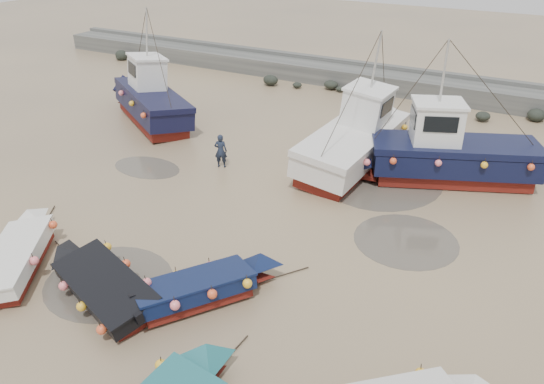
{
  "coord_description": "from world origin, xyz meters",
  "views": [
    {
      "loc": [
        8.48,
        -12.47,
        10.73
      ],
      "look_at": [
        -0.06,
        3.01,
        1.4
      ],
      "focal_mm": 35.0,
      "sensor_mm": 36.0,
      "label": 1
    }
  ],
  "objects_px": {
    "cabin_boat_2": "(440,153)",
    "dinghy_4": "(103,280)",
    "dinghy_0": "(20,252)",
    "person": "(222,167)",
    "cabin_boat_1": "(356,136)",
    "dinghy_1": "(206,285)",
    "cabin_boat_0": "(147,98)"
  },
  "relations": [
    {
      "from": "dinghy_1",
      "to": "cabin_boat_2",
      "type": "xyz_separation_m",
      "value": [
        4.24,
        11.96,
        0.78
      ]
    },
    {
      "from": "dinghy_1",
      "to": "cabin_boat_0",
      "type": "height_order",
      "value": "cabin_boat_0"
    },
    {
      "from": "cabin_boat_0",
      "to": "cabin_boat_1",
      "type": "relative_size",
      "value": 0.84
    },
    {
      "from": "dinghy_0",
      "to": "dinghy_4",
      "type": "height_order",
      "value": "same"
    },
    {
      "from": "dinghy_0",
      "to": "cabin_boat_0",
      "type": "distance_m",
      "value": 14.49
    },
    {
      "from": "dinghy_1",
      "to": "dinghy_4",
      "type": "height_order",
      "value": "same"
    },
    {
      "from": "dinghy_4",
      "to": "person",
      "type": "relative_size",
      "value": 3.88
    },
    {
      "from": "dinghy_1",
      "to": "dinghy_4",
      "type": "bearing_deg",
      "value": -121.2
    },
    {
      "from": "cabin_boat_1",
      "to": "dinghy_4",
      "type": "bearing_deg",
      "value": -101.11
    },
    {
      "from": "person",
      "to": "cabin_boat_0",
      "type": "bearing_deg",
      "value": -46.95
    },
    {
      "from": "cabin_boat_0",
      "to": "cabin_boat_2",
      "type": "xyz_separation_m",
      "value": [
        16.58,
        0.22,
        -0.01
      ]
    },
    {
      "from": "person",
      "to": "dinghy_1",
      "type": "bearing_deg",
      "value": 98.75
    },
    {
      "from": "dinghy_0",
      "to": "cabin_boat_2",
      "type": "distance_m",
      "value": 17.35
    },
    {
      "from": "dinghy_1",
      "to": "person",
      "type": "bearing_deg",
      "value": 155.81
    },
    {
      "from": "dinghy_4",
      "to": "cabin_boat_1",
      "type": "bearing_deg",
      "value": 5.78
    },
    {
      "from": "dinghy_4",
      "to": "person",
      "type": "distance_m",
      "value": 9.97
    },
    {
      "from": "dinghy_0",
      "to": "cabin_boat_2",
      "type": "bearing_deg",
      "value": 16.95
    },
    {
      "from": "dinghy_1",
      "to": "cabin_boat_0",
      "type": "bearing_deg",
      "value": 171.17
    },
    {
      "from": "dinghy_4",
      "to": "person",
      "type": "height_order",
      "value": "dinghy_4"
    },
    {
      "from": "dinghy_0",
      "to": "person",
      "type": "height_order",
      "value": "dinghy_0"
    },
    {
      "from": "person",
      "to": "dinghy_0",
      "type": "bearing_deg",
      "value": 58.82
    },
    {
      "from": "dinghy_0",
      "to": "cabin_boat_2",
      "type": "height_order",
      "value": "cabin_boat_2"
    },
    {
      "from": "dinghy_1",
      "to": "dinghy_4",
      "type": "relative_size",
      "value": 0.83
    },
    {
      "from": "person",
      "to": "dinghy_4",
      "type": "bearing_deg",
      "value": 79.65
    },
    {
      "from": "cabin_boat_2",
      "to": "person",
      "type": "distance_m",
      "value": 10.05
    },
    {
      "from": "dinghy_0",
      "to": "dinghy_1",
      "type": "height_order",
      "value": "same"
    },
    {
      "from": "cabin_boat_0",
      "to": "person",
      "type": "xyz_separation_m",
      "value": [
        7.28,
        -3.34,
        -1.34
      ]
    },
    {
      "from": "dinghy_0",
      "to": "cabin_boat_0",
      "type": "relative_size",
      "value": 0.64
    },
    {
      "from": "cabin_boat_1",
      "to": "dinghy_1",
      "type": "bearing_deg",
      "value": -88.71
    },
    {
      "from": "dinghy_0",
      "to": "cabin_boat_0",
      "type": "xyz_separation_m",
      "value": [
        -5.73,
        13.29,
        0.8
      ]
    },
    {
      "from": "cabin_boat_2",
      "to": "dinghy_4",
      "type": "bearing_deg",
      "value": 128.79
    },
    {
      "from": "cabin_boat_0",
      "to": "person",
      "type": "height_order",
      "value": "cabin_boat_0"
    }
  ]
}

